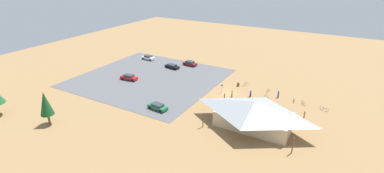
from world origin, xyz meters
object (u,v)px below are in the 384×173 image
object	(u,v)px
bike_pavilion	(254,112)
visitor_crossing_yard	(232,93)
bicycle_silver_lone_west	(266,97)
bicycle_orange_near_sign	(268,91)
pine_far_west	(45,104)
bicycle_black_by_bin	(267,102)
lot_sign	(222,87)
bicycle_blue_lone_east	(324,109)
bicycle_green_trailside	(246,84)
visitor_near_lot	(278,94)
visitor_at_bikes	(251,93)
car_white_mid_lot	(148,57)
bicycle_yellow_yard_left	(303,103)
car_maroon_front_row	(190,63)
car_green_end_stall	(158,107)
trash_bin	(238,84)
car_red_far_end	(129,77)
car_black_by_curb	(172,66)
bicycle_teal_back_row	(294,101)
bicycle_white_near_porch	(269,105)

from	to	relation	value
bike_pavilion	visitor_crossing_yard	xyz separation A→B (m)	(8.48, -10.10, -2.05)
bicycle_silver_lone_west	bicycle_orange_near_sign	distance (m)	3.49
pine_far_west	bicycle_black_by_bin	size ratio (longest dim) A/B	4.58
lot_sign	bicycle_blue_lone_east	distance (m)	22.78
bicycle_green_trailside	bicycle_black_by_bin	distance (m)	10.49
bicycle_blue_lone_east	bicycle_orange_near_sign	xyz separation A→B (m)	(12.89, -3.21, -0.04)
bicycle_silver_lone_west	visitor_near_lot	bearing A→B (deg)	-142.01
bicycle_black_by_bin	visitor_at_bikes	world-z (taller)	visitor_at_bikes
bicycle_blue_lone_east	car_white_mid_lot	xyz separation A→B (m)	(54.11, -9.45, 0.36)
bicycle_yellow_yard_left	car_maroon_front_row	world-z (taller)	car_maroon_front_row
visitor_near_lot	car_green_end_stall	bearing A→B (deg)	41.73
car_maroon_front_row	trash_bin	bearing A→B (deg)	157.44
pine_far_west	car_red_far_end	world-z (taller)	pine_far_west
bike_pavilion	bicycle_orange_near_sign	world-z (taller)	bike_pavilion
car_black_by_curb	bicycle_teal_back_row	bearing A→B (deg)	171.76
bicycle_black_by_bin	bicycle_yellow_yard_left	size ratio (longest dim) A/B	1.00
bicycle_blue_lone_east	bicycle_black_by_bin	world-z (taller)	bicycle_blue_lone_east
bicycle_blue_lone_east	car_white_mid_lot	bearing A→B (deg)	-9.91
bicycle_green_trailside	visitor_at_bikes	size ratio (longest dim) A/B	0.86
bicycle_orange_near_sign	bicycle_blue_lone_east	bearing A→B (deg)	165.99
trash_bin	bicycle_green_trailside	xyz separation A→B (m)	(-1.57, -1.24, -0.05)
car_black_by_curb	bicycle_silver_lone_west	bearing A→B (deg)	167.94
bicycle_black_by_bin	car_white_mid_lot	xyz separation A→B (m)	(42.64, -12.14, 0.37)
bicycle_yellow_yard_left	bicycle_green_trailside	bearing A→B (deg)	-15.02
bike_pavilion	lot_sign	xyz separation A→B (m)	(11.53, -11.13, -1.58)
visitor_at_bikes	bike_pavilion	bearing A→B (deg)	111.01
bicycle_white_near_porch	bicycle_blue_lone_east	xyz separation A→B (m)	(-10.60, -4.17, 0.01)
pine_far_west	bicycle_teal_back_row	size ratio (longest dim) A/B	4.24
pine_far_west	bicycle_blue_lone_east	xyz separation A→B (m)	(-45.64, -32.30, -4.01)
bicycle_black_by_bin	car_maroon_front_row	distance (m)	31.06
pine_far_west	bicycle_white_near_porch	size ratio (longest dim) A/B	3.95
lot_sign	car_green_end_stall	xyz separation A→B (m)	(8.32, 14.67, -0.70)
bicycle_white_near_porch	bicycle_silver_lone_west	distance (m)	4.30
bicycle_orange_near_sign	bicycle_teal_back_row	world-z (taller)	bicycle_orange_near_sign
bike_pavilion	car_white_mid_lot	distance (m)	48.83
trash_bin	visitor_at_bikes	xyz separation A→B (m)	(-4.78, 4.57, 0.48)
bicycle_green_trailside	visitor_crossing_yard	distance (m)	8.06
car_maroon_front_row	bicycle_silver_lone_west	bearing A→B (deg)	157.24
pine_far_west	bicycle_white_near_porch	bearing A→B (deg)	-141.24
bicycle_green_trailside	trash_bin	bearing A→B (deg)	38.47
bicycle_white_near_porch	visitor_near_lot	xyz separation A→B (m)	(-0.52, -5.68, 0.57)
bicycle_white_near_porch	bicycle_teal_back_row	xyz separation A→B (m)	(-4.19, -5.17, -0.03)
bicycle_silver_lone_west	lot_sign	bearing A→B (deg)	12.06
bike_pavilion	bicycle_green_trailside	world-z (taller)	bike_pavilion
bicycle_white_near_porch	bicycle_orange_near_sign	size ratio (longest dim) A/B	1.10
bicycle_yellow_yard_left	car_maroon_front_row	distance (m)	36.47
bicycle_white_near_porch	visitor_crossing_yard	distance (m)	9.02
car_green_end_stall	car_maroon_front_row	xyz separation A→B (m)	(8.35, -28.19, 0.04)
lot_sign	pine_far_west	world-z (taller)	pine_far_west
bicycle_yellow_yard_left	car_red_far_end	bearing A→B (deg)	10.24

